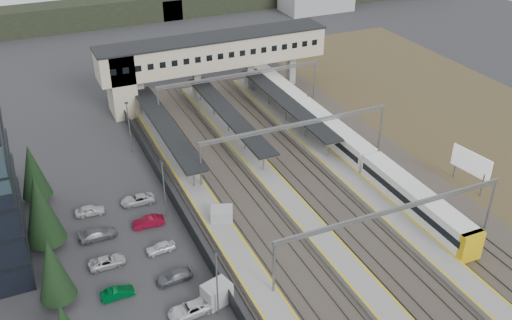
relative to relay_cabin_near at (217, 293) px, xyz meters
name	(u,v)px	position (x,y,z in m)	size (l,w,h in m)	color
ground	(259,247)	(7.48, 6.29, -1.14)	(220.00, 220.00, 0.00)	#2B2B2D
conifer_row	(57,292)	(-14.52, 2.43, 3.70)	(4.42, 49.82, 9.50)	black
car_park	(160,317)	(-5.99, -0.32, -0.53)	(10.56, 44.66, 1.29)	#A0A1A5
lampposts	(187,228)	(-0.52, 7.54, 3.19)	(0.50, 53.25, 8.07)	gray
fence	(191,230)	(0.98, 11.29, -0.14)	(0.08, 90.00, 2.00)	#26282B
relay_cabin_near	(217,293)	(0.00, 0.00, 0.00)	(3.18, 2.67, 2.28)	#9A9D9E
relay_cabin_far	(222,217)	(5.14, 11.96, 0.05)	(3.23, 2.98, 2.39)	#9A9D9E
rail_corridor	(310,204)	(16.82, 11.29, -0.85)	(34.00, 90.00, 0.92)	#34312A
canopies	(228,113)	(14.48, 33.29, 2.78)	(23.10, 30.00, 3.28)	black
footbridge	(199,57)	(15.18, 48.29, 6.79)	(40.40, 6.40, 11.20)	#C1B895
gantries	(339,168)	(19.48, 9.29, 4.86)	(28.40, 62.28, 7.17)	gray
train	(332,134)	(27.48, 23.83, 0.91)	(2.86, 59.81, 3.60)	white
billboard	(471,164)	(38.22, 6.70, 2.37)	(1.13, 6.06, 5.22)	gray
treeline_far	(195,5)	(31.29, 98.57, 1.81)	(170.00, 19.00, 7.00)	black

